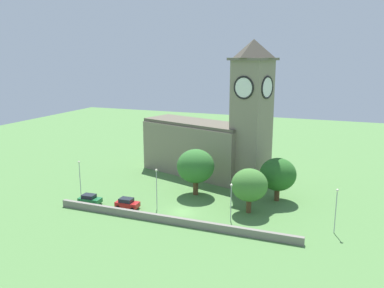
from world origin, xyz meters
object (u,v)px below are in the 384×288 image
object	(u,v)px
tree_riverside_east	(249,185)
streetlamp_west_mid	(157,183)
car_green	(90,199)
streetlamp_east_mid	(336,204)
tree_riverside_west	(278,174)
car_red	(127,203)
tree_churchyard	(196,166)
church	(213,138)
streetlamp_west_end	(80,173)
streetlamp_central	(231,196)

from	to	relation	value
tree_riverside_east	streetlamp_west_mid	bearing A→B (deg)	-163.06
car_green	streetlamp_east_mid	distance (m)	42.73
streetlamp_west_mid	streetlamp_east_mid	world-z (taller)	streetlamp_west_mid
streetlamp_west_mid	tree_riverside_west	bearing A→B (deg)	33.20
car_red	tree_churchyard	xyz separation A→B (m)	(8.82, 11.24, 4.82)
car_red	streetlamp_east_mid	bearing A→B (deg)	4.32
church	car_red	xyz separation A→B (m)	(-8.05, -23.73, -8.03)
tree_churchyard	car_red	bearing A→B (deg)	-128.13
streetlamp_west_end	car_green	bearing A→B (deg)	-32.74
car_green	streetlamp_east_mid	bearing A→B (deg)	4.36
streetlamp_central	tree_riverside_east	xyz separation A→B (m)	(1.96, 4.51, 0.67)
tree_riverside_west	tree_riverside_east	bearing A→B (deg)	-114.72
tree_riverside_west	streetlamp_west_mid	bearing A→B (deg)	-146.80
car_red	tree_riverside_west	xyz separation A→B (m)	(24.26, 13.70, 4.16)
streetlamp_west_end	tree_riverside_east	bearing A→B (deg)	7.44
car_green	tree_riverside_west	xyz separation A→B (m)	(31.78, 14.30, 4.20)
streetlamp_west_end	tree_churchyard	distance (m)	22.22
church	tree_riverside_west	size ratio (longest dim) A/B	3.88
tree_churchyard	streetlamp_west_mid	bearing A→B (deg)	-109.56
streetlamp_west_mid	tree_riverside_west	xyz separation A→B (m)	(18.97, 12.41, 0.13)
church	tree_churchyard	bearing A→B (deg)	-86.47
streetlamp_east_mid	tree_churchyard	size ratio (longest dim) A/B	0.79
streetlamp_central	streetlamp_east_mid	xyz separation A→B (m)	(16.17, 1.16, 0.45)
car_red	streetlamp_west_end	world-z (taller)	streetlamp_west_end
car_green	tree_riverside_west	bearing A→B (deg)	24.22
streetlamp_west_mid	car_red	bearing A→B (deg)	-166.30
streetlamp_west_mid	streetlamp_east_mid	xyz separation A→B (m)	(29.62, 1.34, -0.20)
tree_churchyard	car_green	bearing A→B (deg)	-144.09
streetlamp_central	streetlamp_west_mid	bearing A→B (deg)	-179.22
car_red	streetlamp_west_mid	size ratio (longest dim) A/B	0.57
streetlamp_west_mid	tree_churchyard	bearing A→B (deg)	70.44
streetlamp_west_end	tree_riverside_east	distance (m)	32.25
streetlamp_east_mid	tree_churchyard	bearing A→B (deg)	161.74
streetlamp_west_mid	tree_churchyard	world-z (taller)	tree_churchyard
tree_churchyard	streetlamp_central	bearing A→B (deg)	-44.55
car_green	tree_riverside_east	distance (m)	29.27
church	streetlamp_central	xyz separation A→B (m)	(10.69, -22.26, -4.65)
tree_riverside_east	streetlamp_west_end	bearing A→B (deg)	-172.56
church	streetlamp_central	world-z (taller)	church
tree_churchyard	streetlamp_east_mid	bearing A→B (deg)	-18.26
streetlamp_central	tree_riverside_west	distance (m)	13.43
church	streetlamp_west_mid	xyz separation A→B (m)	(-2.77, -22.44, -4.00)
streetlamp_west_end	streetlamp_east_mid	world-z (taller)	streetlamp_west_end
streetlamp_west_mid	tree_riverside_east	distance (m)	16.11
car_green	streetlamp_west_end	distance (m)	5.92
streetlamp_west_end	tree_churchyard	xyz separation A→B (m)	(20.09, 9.43, 0.96)
streetlamp_east_mid	tree_riverside_east	distance (m)	14.60
streetlamp_east_mid	tree_riverside_east	world-z (taller)	tree_riverside_east
church	streetlamp_west_end	xyz separation A→B (m)	(-19.32, -21.92, -4.17)
streetlamp_west_end	streetlamp_west_mid	distance (m)	16.57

